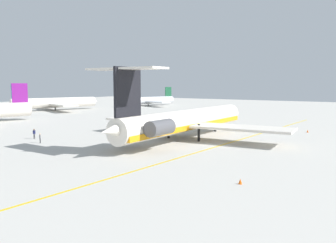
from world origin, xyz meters
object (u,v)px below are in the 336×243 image
Objects in this scene: ground_crew_portside at (164,117)px; airliner_mid_right at (57,103)px; safety_cone_nose at (240,181)px; safety_cone_wingtip at (308,131)px; airliner_far_right at (147,100)px; main_jetliner at (183,121)px; ground_crew_near_nose at (40,137)px; ground_crew_starboard at (172,119)px; ground_crew_near_tail at (34,133)px.

airliner_mid_right is at bearing 82.34° from ground_crew_portside.
safety_cone_wingtip is at bearing 1.23° from safety_cone_nose.
safety_cone_nose is (-91.96, -75.38, -2.11)m from airliner_far_right.
safety_cone_nose is at bearing 61.25° from airliner_far_right.
airliner_far_right is at bearing 41.82° from main_jetliner.
ground_crew_near_nose is 37.26m from ground_crew_starboard.
main_jetliner reaches higher than ground_crew_near_tail.
main_jetliner is 1.37× the size of airliner_mid_right.
ground_crew_portside is (22.42, 18.02, -2.25)m from main_jetliner.
ground_crew_near_nose is at bearing 135.56° from safety_cone_wingtip.
airliner_far_right is 15.40× the size of ground_crew_starboard.
airliner_mid_right is 17.50× the size of ground_crew_portside.
ground_crew_near_nose is (-49.98, -52.66, -1.76)m from airliner_mid_right.
ground_crew_starboard is (-49.42, -42.04, -1.30)m from airliner_far_right.
ground_crew_portside is (-11.74, -53.45, -1.70)m from airliner_mid_right.
ground_crew_near_nose is (-86.48, -38.27, -1.32)m from airliner_far_right.
airliner_mid_right is at bearing 67.34° from main_jetliner.
safety_cone_wingtip is (-13.07, -88.86, -2.54)m from airliner_mid_right.
airliner_mid_right is (34.16, 71.47, -0.55)m from main_jetliner.
ground_crew_portside is (35.81, -5.43, -0.03)m from ground_crew_near_tail.
ground_crew_near_nose is at bearing -44.49° from ground_crew_starboard.
airliner_mid_right is 54.75m from ground_crew_portside.
safety_cone_wingtip is (34.48, -40.84, -0.88)m from ground_crew_near_tail.
safety_cone_nose and safety_cone_wingtip have the same top height.
main_jetliner is 24.89× the size of ground_crew_starboard.
airliner_far_right is 14.82× the size of ground_crew_portside.
ground_crew_near_tail is at bearing 176.10° from ground_crew_portside.
airliner_far_right reaches higher than ground_crew_portside.
ground_crew_portside is 1.04× the size of ground_crew_starboard.
main_jetliner is 77.18× the size of safety_cone_nose.
ground_crew_starboard is at bearing 38.18° from main_jetliner.
ground_crew_near_tail is 35.64m from ground_crew_starboard.
ground_crew_near_nose is at bearing 45.78° from airliner_far_right.
main_jetliner is 23.96× the size of ground_crew_portside.
safety_cone_wingtip is at bearing -76.13° from airliner_mid_right.
ground_crew_portside is 56.85m from safety_cone_nose.
ground_crew_portside is at bearing -64.60° from ground_crew_near_tail.
airliner_mid_right reaches higher than ground_crew_near_nose.
ground_crew_starboard is at bearing -69.64° from ground_crew_near_tail.
main_jetliner reaches higher than ground_crew_near_nose.
ground_crew_portside is (38.24, -0.79, 0.06)m from ground_crew_near_nose.
ground_crew_near_tail is 53.45m from safety_cone_wingtip.
ground_crew_portside is 3.22× the size of safety_cone_nose.
ground_crew_starboard reaches higher than safety_cone_nose.
airliner_mid_right reaches higher than ground_crew_portside.
safety_cone_nose is at bearing -0.59° from ground_crew_starboard.
main_jetliner is 25.41× the size of ground_crew_near_nose.
ground_crew_near_nose is at bearing -173.64° from ground_crew_near_tail.
ground_crew_near_tail reaches higher than safety_cone_nose.
ground_crew_starboard is (34.63, -8.41, -0.07)m from ground_crew_near_tail.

